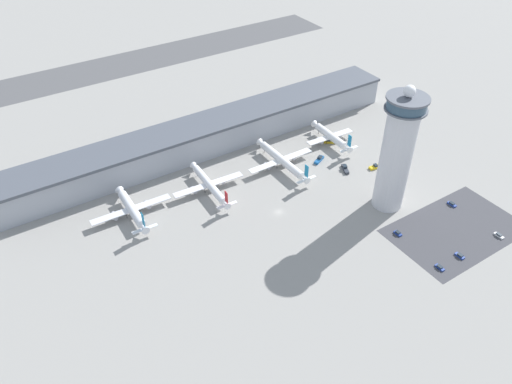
# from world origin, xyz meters

# --- Properties ---
(ground_plane) EXTENTS (1000.00, 1000.00, 0.00)m
(ground_plane) POSITION_xyz_m (0.00, 0.00, 0.00)
(ground_plane) COLOR gray
(terminal_building) EXTENTS (240.90, 25.00, 17.88)m
(terminal_building) POSITION_xyz_m (0.00, 70.00, 9.04)
(terminal_building) COLOR #A3A8B2
(terminal_building) RESTS_ON ground
(runway_strip) EXTENTS (361.35, 44.00, 0.01)m
(runway_strip) POSITION_xyz_m (0.00, 210.92, 0.00)
(runway_strip) COLOR #515154
(runway_strip) RESTS_ON ground
(control_tower) EXTENTS (19.22, 19.22, 65.09)m
(control_tower) POSITION_xyz_m (49.60, -24.04, 31.49)
(control_tower) COLOR silver
(control_tower) RESTS_ON ground
(parking_lot_surface) EXTENTS (64.00, 40.00, 0.01)m
(parking_lot_surface) POSITION_xyz_m (63.25, -56.21, 0.00)
(parking_lot_surface) COLOR #424247
(parking_lot_surface) RESTS_ON ground
(airplane_gate_alpha) EXTENTS (40.22, 36.31, 13.74)m
(airplane_gate_alpha) POSITION_xyz_m (-61.65, 36.26, 4.32)
(airplane_gate_alpha) COLOR silver
(airplane_gate_alpha) RESTS_ON ground
(airplane_gate_bravo) EXTENTS (38.78, 41.37, 12.56)m
(airplane_gate_bravo) POSITION_xyz_m (-20.51, 33.30, 4.33)
(airplane_gate_bravo) COLOR white
(airplane_gate_bravo) RESTS_ON ground
(airplane_gate_charlie) EXTENTS (40.14, 45.70, 13.66)m
(airplane_gate_charlie) POSITION_xyz_m (23.63, 31.01, 4.55)
(airplane_gate_charlie) COLOR white
(airplane_gate_charlie) RESTS_ON ground
(airplane_gate_delta) EXTENTS (31.17, 35.21, 14.07)m
(airplane_gate_delta) POSITION_xyz_m (62.17, 35.50, 4.73)
(airplane_gate_delta) COLOR white
(airplane_gate_delta) RESTS_ON ground
(service_truck_catering) EXTENTS (5.66, 8.61, 2.62)m
(service_truck_catering) POSITION_xyz_m (51.39, 9.74, 0.91)
(service_truck_catering) COLOR black
(service_truck_catering) RESTS_ON ground
(service_truck_fuel) EXTENTS (6.46, 3.32, 2.43)m
(service_truck_fuel) POSITION_xyz_m (66.26, 2.17, 0.84)
(service_truck_fuel) COLOR black
(service_truck_fuel) RESTS_ON ground
(service_truck_baggage) EXTENTS (7.88, 6.78, 2.61)m
(service_truck_baggage) POSITION_xyz_m (62.26, 36.24, 0.90)
(service_truck_baggage) COLOR black
(service_truck_baggage) RESTS_ON ground
(service_truck_water) EXTENTS (8.45, 5.64, 2.72)m
(service_truck_water) POSITION_xyz_m (44.98, 24.46, 0.94)
(service_truck_water) COLOR black
(service_truck_water) RESTS_ON ground
(car_yellow_taxi) EXTENTS (2.03, 4.53, 1.52)m
(car_yellow_taxi) POSITION_xyz_m (50.42, -68.99, 0.59)
(car_yellow_taxi) COLOR black
(car_yellow_taxi) RESTS_ON ground
(car_blue_compact) EXTENTS (1.80, 4.72, 1.44)m
(car_blue_compact) POSITION_xyz_m (76.58, -70.04, 0.56)
(car_blue_compact) COLOR black
(car_blue_compact) RESTS_ON ground
(car_grey_coupe) EXTENTS (1.80, 4.45, 1.36)m
(car_grey_coupe) POSITION_xyz_m (37.39, -68.97, 0.53)
(car_grey_coupe) COLOR black
(car_grey_coupe) RESTS_ON ground
(car_red_hatchback) EXTENTS (1.90, 4.04, 1.60)m
(car_red_hatchback) POSITION_xyz_m (37.88, -43.45, 0.62)
(car_red_hatchback) COLOR black
(car_red_hatchback) RESTS_ON ground
(car_maroon_suv) EXTENTS (1.94, 4.84, 1.51)m
(car_maroon_suv) POSITION_xyz_m (76.57, -42.63, 0.58)
(car_maroon_suv) COLOR black
(car_maroon_suv) RESTS_ON ground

